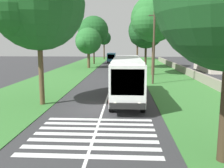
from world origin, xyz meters
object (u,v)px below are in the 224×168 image
at_px(roadside_tree_left_0, 88,42).
at_px(roadside_tree_left_3, 104,38).
at_px(coach_bus, 127,76).
at_px(trailing_minibus_0, 112,57).
at_px(trailing_car_0, 126,72).
at_px(roadside_tree_left_2, 37,6).
at_px(roadside_tree_right_1, 153,20).
at_px(roadside_tree_right_3, 145,32).
at_px(roadside_tree_right_2, 137,38).
at_px(roadside_tree_left_1, 93,32).
at_px(trailing_car_1, 125,66).
at_px(trailing_car_2, 125,63).
at_px(roadside_building, 223,55).
at_px(utility_pole, 154,47).

xyz_separation_m(roadside_tree_left_0, roadside_tree_left_3, (29.49, -0.66, 1.36)).
xyz_separation_m(coach_bus, trailing_minibus_0, (45.39, 3.89, -0.60)).
distance_m(trailing_car_0, trailing_minibus_0, 28.62).
height_order(roadside_tree_left_2, roadside_tree_right_1, roadside_tree_right_1).
xyz_separation_m(trailing_car_0, roadside_tree_right_3, (13.14, -3.90, 6.79)).
xyz_separation_m(coach_bus, roadside_tree_left_2, (-1.90, 7.07, 5.74)).
bearing_deg(roadside_tree_right_2, roadside_tree_right_3, -179.36).
xyz_separation_m(roadside_tree_left_1, roadside_tree_right_2, (18.42, -11.67, -0.92)).
relative_size(trailing_car_1, trailing_minibus_0, 0.72).
distance_m(roadside_tree_left_2, roadside_tree_right_2, 60.75).
xyz_separation_m(roadside_tree_left_1, roadside_tree_right_1, (-21.13, -12.25, 0.79)).
distance_m(trailing_car_1, roadside_tree_right_2, 32.56).
height_order(coach_bus, roadside_tree_left_3, roadside_tree_left_3).
relative_size(trailing_car_2, roadside_tree_left_1, 0.37).
xyz_separation_m(roadside_tree_left_2, roadside_building, (26.48, -24.63, -4.86)).
xyz_separation_m(trailing_car_2, roadside_tree_right_1, (-15.74, -4.33, 8.01)).
height_order(roadside_tree_right_2, roadside_tree_right_3, roadside_tree_right_3).
bearing_deg(utility_pole, roadside_tree_left_3, 11.82).
xyz_separation_m(roadside_tree_right_3, roadside_building, (-5.61, -13.72, -4.44)).
distance_m(trailing_car_0, roadside_tree_left_1, 24.93).
height_order(roadside_tree_left_0, roadside_tree_right_1, roadside_tree_right_1).
distance_m(roadside_tree_left_0, roadside_tree_right_3, 11.88).
relative_size(trailing_minibus_0, roadside_tree_left_1, 0.51).
distance_m(trailing_car_0, roadside_tree_right_1, 9.13).
height_order(roadside_tree_left_3, roadside_tree_right_3, roadside_tree_right_3).
distance_m(coach_bus, trailing_car_1, 26.23).
height_order(roadside_tree_left_0, roadside_building, roadside_tree_left_0).
height_order(trailing_car_2, roadside_tree_right_3, roadside_tree_right_3).
distance_m(roadside_tree_left_1, roadside_tree_left_3, 19.58).
bearing_deg(trailing_car_2, roadside_tree_left_0, 120.95).
distance_m(trailing_minibus_0, roadside_building, 29.93).
distance_m(coach_bus, trailing_minibus_0, 45.56).
bearing_deg(roadside_tree_left_1, roadside_building, -120.14).
distance_m(roadside_tree_left_0, roadside_tree_left_1, 10.27).
relative_size(trailing_car_1, roadside_tree_left_3, 0.47).
xyz_separation_m(roadside_tree_left_0, roadside_tree_left_2, (-31.43, -0.77, 2.47)).
distance_m(trailing_car_0, roadside_tree_right_2, 41.50).
bearing_deg(roadside_building, utility_pole, 137.45).
height_order(trailing_car_1, roadside_tree_right_1, roadside_tree_right_1).
bearing_deg(roadside_tree_right_3, roadside_tree_right_2, 0.64).
xyz_separation_m(trailing_car_2, roadside_tree_left_1, (5.39, 7.92, 7.22)).
bearing_deg(roadside_tree_right_3, roadside_building, -112.23).
relative_size(roadside_tree_left_3, utility_pole, 1.03).
height_order(coach_bus, trailing_car_0, coach_bus).
bearing_deg(trailing_car_2, trailing_car_0, -179.48).
xyz_separation_m(trailing_car_1, roadside_building, (-1.61, -17.76, 2.36)).
bearing_deg(roadside_tree_left_1, trailing_car_1, -149.19).
bearing_deg(roadside_tree_left_3, roadside_tree_right_2, -95.91).
height_order(trailing_car_0, roadside_tree_left_1, roadside_tree_left_1).
xyz_separation_m(coach_bus, trailing_car_2, (34.10, 0.21, -1.48)).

